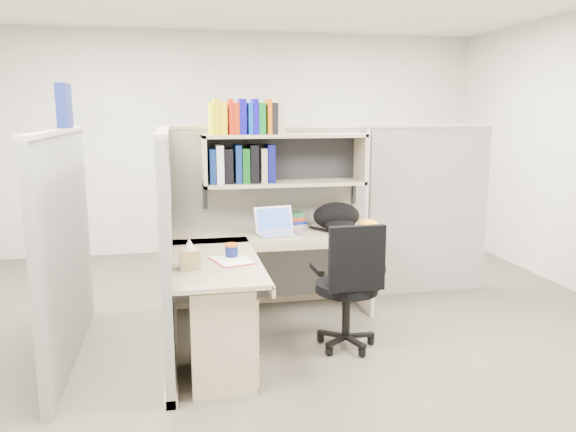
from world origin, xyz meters
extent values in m
plane|color=#3D392F|center=(0.00, 0.00, 0.00)|extent=(6.00, 6.00, 0.00)
plane|color=#AAA699|center=(0.00, 3.00, 1.35)|extent=(6.00, 0.00, 6.00)
plane|color=#AAA699|center=(0.00, -3.00, 1.35)|extent=(6.00, 0.00, 6.00)
cube|color=slate|center=(0.00, 0.90, 0.80)|extent=(1.80, 0.06, 1.60)
cube|color=tan|center=(0.00, 0.90, 1.61)|extent=(1.80, 0.08, 0.03)
cube|color=slate|center=(-0.90, 0.00, 0.80)|extent=(0.06, 1.80, 1.60)
cube|color=tan|center=(-0.90, 0.00, 1.61)|extent=(0.08, 1.80, 0.03)
cube|color=slate|center=(-1.60, 0.00, 0.80)|extent=(0.06, 1.80, 1.60)
cube|color=slate|center=(1.55, 0.90, 0.80)|extent=(1.20, 0.06, 1.60)
cube|color=navy|center=(-1.60, 0.35, 1.79)|extent=(0.07, 0.27, 0.32)
cube|color=white|center=(-0.87, 0.15, 1.20)|extent=(0.00, 0.21, 0.28)
cube|color=tan|center=(0.10, 0.70, 1.55)|extent=(1.40, 0.34, 0.03)
cube|color=tan|center=(0.10, 0.70, 1.14)|extent=(1.40, 0.34, 0.03)
cube|color=tan|center=(-0.58, 0.70, 1.34)|extent=(0.03, 0.34, 0.44)
cube|color=tan|center=(0.78, 0.70, 1.34)|extent=(0.03, 0.34, 0.44)
cube|color=black|center=(0.10, 0.86, 1.34)|extent=(1.38, 0.01, 0.41)
cube|color=#F7FF05|center=(-0.52, 0.68, 1.69)|extent=(0.03, 0.20, 0.26)
cube|color=#E1C404|center=(-0.48, 0.68, 1.71)|extent=(0.05, 0.20, 0.29)
cube|color=#FFC605|center=(-0.42, 0.68, 1.69)|extent=(0.06, 0.20, 0.26)
cube|color=#B61C07|center=(-0.36, 0.68, 1.71)|extent=(0.04, 0.20, 0.29)
cube|color=#B22507|center=(-0.32, 0.68, 1.69)|extent=(0.05, 0.20, 0.26)
cube|color=#0D0491|center=(-0.27, 0.68, 1.71)|extent=(0.06, 0.20, 0.29)
cube|color=#053AA6|center=(-0.20, 0.68, 1.69)|extent=(0.04, 0.20, 0.26)
cube|color=#0E0596|center=(-0.16, 0.68, 1.71)|extent=(0.04, 0.20, 0.29)
cube|color=#07621D|center=(-0.11, 0.68, 1.69)|extent=(0.06, 0.20, 0.26)
cube|color=#D45A04|center=(-0.04, 0.68, 1.71)|extent=(0.04, 0.20, 0.29)
cube|color=black|center=(0.00, 0.68, 1.69)|extent=(0.05, 0.20, 0.26)
cube|color=tan|center=(0.05, 0.68, 1.71)|extent=(0.06, 0.20, 0.29)
cube|color=#071C4E|center=(-0.52, 0.72, 1.30)|extent=(0.05, 0.24, 0.29)
cube|color=silver|center=(-0.46, 0.72, 1.31)|extent=(0.06, 0.24, 0.32)
cube|color=black|center=(-0.39, 0.72, 1.30)|extent=(0.07, 0.24, 0.29)
cube|color=#081C53|center=(-0.30, 0.72, 1.31)|extent=(0.05, 0.24, 0.32)
cube|color=#09400F|center=(-0.24, 0.72, 1.30)|extent=(0.06, 0.24, 0.29)
cube|color=black|center=(-0.17, 0.72, 1.31)|extent=(0.07, 0.24, 0.32)
cube|color=gray|center=(-0.09, 0.72, 1.30)|extent=(0.05, 0.24, 0.29)
cube|color=#07094F|center=(-0.03, 0.72, 1.31)|extent=(0.06, 0.24, 0.32)
cube|color=tan|center=(0.00, 0.57, 0.71)|extent=(1.74, 0.60, 0.03)
cube|color=tan|center=(-0.57, -0.20, 0.71)|extent=(0.60, 1.34, 0.03)
cube|color=tan|center=(0.00, 0.27, 0.68)|extent=(1.74, 0.02, 0.07)
cube|color=tan|center=(-0.27, -0.20, 0.68)|extent=(0.02, 1.34, 0.07)
cube|color=tan|center=(-0.57, -0.55, 0.34)|extent=(0.40, 0.55, 0.68)
cube|color=tan|center=(-0.36, -0.55, 0.54)|extent=(0.02, 0.50, 0.16)
cube|color=tan|center=(-0.36, -0.55, 0.36)|extent=(0.02, 0.50, 0.16)
cube|color=tan|center=(-0.36, -0.55, 0.14)|extent=(0.02, 0.50, 0.22)
cube|color=#B2B2B7|center=(-0.35, -0.55, 0.54)|extent=(0.01, 0.12, 0.01)
cube|color=tan|center=(0.80, 0.60, 0.35)|extent=(0.03, 0.55, 0.70)
cylinder|color=#0D1750|center=(-0.45, -0.16, 0.77)|extent=(0.09, 0.09, 0.08)
cylinder|color=#CA4E13|center=(-0.45, -0.16, 0.82)|extent=(0.10, 0.10, 0.02)
ellipsoid|color=#7D9CB2|center=(0.08, 0.38, 0.75)|extent=(0.10, 0.08, 0.03)
cylinder|color=silver|center=(-0.05, 0.71, 0.78)|extent=(0.08, 0.08, 0.11)
cylinder|color=black|center=(0.39, -0.23, 0.47)|extent=(0.46, 0.46, 0.07)
cube|color=black|center=(0.39, -0.44, 0.75)|extent=(0.40, 0.06, 0.46)
cylinder|color=black|center=(0.39, -0.23, 0.28)|extent=(0.06, 0.06, 0.40)
cylinder|color=black|center=(0.39, -0.23, 0.05)|extent=(0.44, 0.44, 0.10)
cube|color=black|center=(0.15, -0.23, 0.63)|extent=(0.04, 0.26, 0.04)
cube|color=black|center=(0.62, -0.23, 0.63)|extent=(0.04, 0.26, 0.04)
camera|label=1|loc=(-0.82, -4.04, 1.76)|focal=35.00mm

